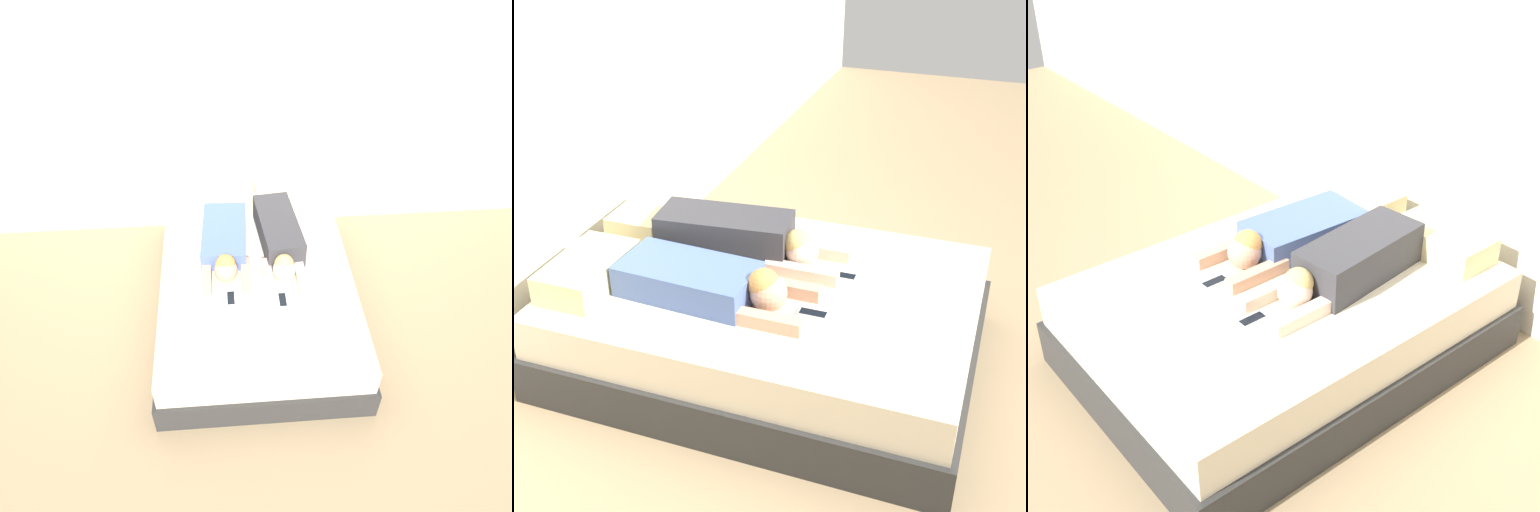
% 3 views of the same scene
% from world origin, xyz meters
% --- Properties ---
extents(ground_plane, '(12.00, 12.00, 0.00)m').
position_xyz_m(ground_plane, '(0.00, 0.00, 0.00)').
color(ground_plane, '#9E8460').
extents(wall_back, '(12.00, 0.06, 2.60)m').
position_xyz_m(wall_back, '(0.00, 1.22, 1.30)').
color(wall_back, beige).
rests_on(wall_back, ground_plane).
extents(bed, '(1.56, 2.13, 0.48)m').
position_xyz_m(bed, '(0.00, 0.00, 0.23)').
color(bed, '#2D2D2D').
rests_on(bed, ground_plane).
extents(pillow_head_left, '(0.54, 0.30, 0.15)m').
position_xyz_m(pillow_head_left, '(-0.34, 0.86, 0.55)').
color(pillow_head_left, beige).
rests_on(pillow_head_left, bed).
extents(pillow_head_right, '(0.54, 0.30, 0.15)m').
position_xyz_m(pillow_head_right, '(0.34, 0.86, 0.55)').
color(pillow_head_right, beige).
rests_on(pillow_head_right, bed).
extents(person_left, '(0.39, 0.98, 0.21)m').
position_xyz_m(person_left, '(-0.24, 0.23, 0.56)').
color(person_left, '#4C66A5').
rests_on(person_left, bed).
extents(person_right, '(0.37, 1.04, 0.23)m').
position_xyz_m(person_right, '(0.21, 0.24, 0.59)').
color(person_right, '#333338').
rests_on(person_right, bed).
extents(cell_phone_left, '(0.06, 0.15, 0.01)m').
position_xyz_m(cell_phone_left, '(-0.21, -0.29, 0.48)').
color(cell_phone_left, silver).
rests_on(cell_phone_left, bed).
extents(cell_phone_right, '(0.06, 0.15, 0.01)m').
position_xyz_m(cell_phone_right, '(0.17, -0.34, 0.48)').
color(cell_phone_right, silver).
rests_on(cell_phone_right, bed).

